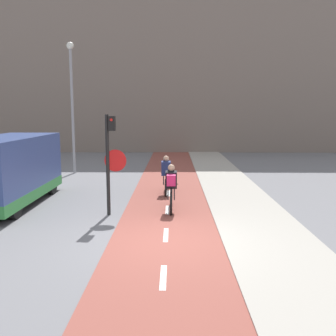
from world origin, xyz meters
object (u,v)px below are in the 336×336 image
object	(u,v)px
cyclist_near	(171,189)
van	(8,172)
cyclist_far	(166,177)
street_lamp_far	(72,94)
traffic_light_pole	(110,153)

from	to	relation	value
cyclist_near	van	bearing A→B (deg)	172.41
cyclist_far	cyclist_near	bearing A→B (deg)	-85.27
street_lamp_far	cyclist_far	world-z (taller)	street_lamp_far
traffic_light_pole	van	distance (m)	3.97
traffic_light_pole	street_lamp_far	size ratio (longest dim) A/B	0.47
van	cyclist_near	bearing A→B (deg)	-7.59
traffic_light_pole	cyclist_near	size ratio (longest dim) A/B	1.73
street_lamp_far	van	distance (m)	7.45
cyclist_near	cyclist_far	distance (m)	2.60
street_lamp_far	cyclist_far	distance (m)	7.77
van	cyclist_far	bearing A→B (deg)	19.17
cyclist_near	van	world-z (taller)	van
street_lamp_far	traffic_light_pole	bearing A→B (deg)	-67.97
traffic_light_pole	van	bearing A→B (deg)	161.57
cyclist_far	van	world-z (taller)	van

